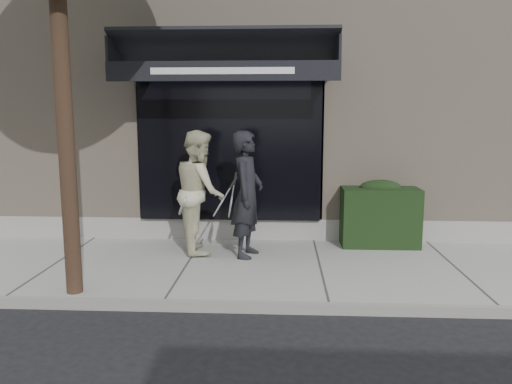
{
  "coord_description": "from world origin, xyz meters",
  "views": [
    {
      "loc": [
        -0.58,
        -7.24,
        2.36
      ],
      "look_at": [
        -0.99,
        0.6,
        1.13
      ],
      "focal_mm": 35.0,
      "sensor_mm": 36.0,
      "label": 1
    }
  ],
  "objects": [
    {
      "name": "sidewalk",
      "position": [
        0.0,
        0.0,
        0.06
      ],
      "size": [
        20.0,
        3.0,
        0.12
      ],
      "primitive_type": "cube",
      "color": "#A0A19B",
      "rests_on": "ground"
    },
    {
      "name": "ground",
      "position": [
        0.0,
        0.0,
        0.0
      ],
      "size": [
        80.0,
        80.0,
        0.0
      ],
      "primitive_type": "plane",
      "color": "black",
      "rests_on": "ground"
    },
    {
      "name": "pedestrian_front",
      "position": [
        -1.12,
        0.46,
        1.11
      ],
      "size": [
        0.8,
        0.91,
        1.99
      ],
      "color": "black",
      "rests_on": "sidewalk"
    },
    {
      "name": "hedge",
      "position": [
        1.1,
        1.25,
        0.66
      ],
      "size": [
        1.3,
        0.7,
        1.14
      ],
      "color": "black",
      "rests_on": "sidewalk"
    },
    {
      "name": "pedestrian_back",
      "position": [
        -1.91,
        0.7,
        1.12
      ],
      "size": [
        0.99,
        1.14,
        1.99
      ],
      "color": "beige",
      "rests_on": "sidewalk"
    },
    {
      "name": "curb",
      "position": [
        0.0,
        -1.55,
        0.07
      ],
      "size": [
        20.0,
        0.1,
        0.14
      ],
      "primitive_type": "cube",
      "color": "gray",
      "rests_on": "ground"
    },
    {
      "name": "building_facade",
      "position": [
        -0.01,
        4.96,
        2.74
      ],
      "size": [
        14.3,
        8.04,
        5.64
      ],
      "color": "tan",
      "rests_on": "ground"
    }
  ]
}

